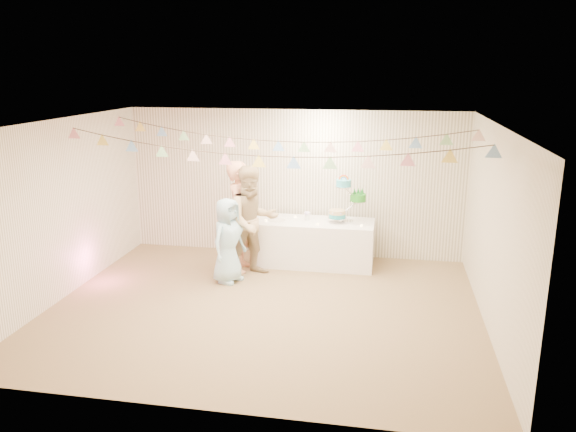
% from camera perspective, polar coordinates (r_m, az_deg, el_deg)
% --- Properties ---
extents(floor, '(6.00, 6.00, 0.00)m').
position_cam_1_polar(floor, '(8.06, -2.45, -9.31)').
color(floor, olive).
rests_on(floor, ground).
extents(ceiling, '(6.00, 6.00, 0.00)m').
position_cam_1_polar(ceiling, '(7.39, -2.67, 9.42)').
color(ceiling, silver).
rests_on(ceiling, ground).
extents(back_wall, '(6.00, 6.00, 0.00)m').
position_cam_1_polar(back_wall, '(10.01, 0.61, 3.34)').
color(back_wall, white).
rests_on(back_wall, ground).
extents(front_wall, '(6.00, 6.00, 0.00)m').
position_cam_1_polar(front_wall, '(5.34, -8.53, -7.31)').
color(front_wall, white).
rests_on(front_wall, ground).
extents(left_wall, '(5.00, 5.00, 0.00)m').
position_cam_1_polar(left_wall, '(8.77, -22.04, 0.58)').
color(left_wall, white).
rests_on(left_wall, ground).
extents(right_wall, '(5.00, 5.00, 0.00)m').
position_cam_1_polar(right_wall, '(7.56, 20.22, -1.40)').
color(right_wall, white).
rests_on(right_wall, ground).
extents(table, '(2.04, 0.82, 0.77)m').
position_cam_1_polar(table, '(9.67, 2.60, -2.71)').
color(table, white).
rests_on(table, floor).
extents(cake_stand, '(0.68, 0.40, 0.76)m').
position_cam_1_polar(cake_stand, '(9.46, 5.99, 1.52)').
color(cake_stand, silver).
rests_on(cake_stand, table).
extents(cake_bottom, '(0.31, 0.31, 0.15)m').
position_cam_1_polar(cake_bottom, '(9.49, 5.02, -0.24)').
color(cake_bottom, teal).
rests_on(cake_bottom, cake_stand).
extents(cake_middle, '(0.27, 0.27, 0.22)m').
position_cam_1_polar(cake_middle, '(9.54, 7.11, 1.46)').
color(cake_middle, '#20831C').
rests_on(cake_middle, cake_stand).
extents(cake_top_tier, '(0.25, 0.25, 0.19)m').
position_cam_1_polar(cake_top_tier, '(9.38, 5.65, 2.97)').
color(cake_top_tier, '#41B9CE').
rests_on(cake_top_tier, cake_stand).
extents(platter, '(0.31, 0.31, 0.02)m').
position_cam_1_polar(platter, '(9.61, -1.16, -0.46)').
color(platter, white).
rests_on(platter, table).
extents(posy, '(0.13, 0.13, 0.15)m').
position_cam_1_polar(posy, '(9.61, 1.95, -0.06)').
color(posy, white).
rests_on(posy, table).
extents(person_adult_a, '(0.45, 0.68, 1.85)m').
position_cam_1_polar(person_adult_a, '(9.26, -4.82, -0.04)').
color(person_adult_a, '#E59E77').
rests_on(person_adult_a, floor).
extents(person_adult_b, '(1.12, 1.08, 1.81)m').
position_cam_1_polar(person_adult_b, '(9.01, -3.62, -0.56)').
color(person_adult_b, tan).
rests_on(person_adult_b, floor).
extents(person_child, '(0.66, 0.78, 1.36)m').
position_cam_1_polar(person_child, '(8.83, -6.11, -2.49)').
color(person_child, '#A1D1E5').
rests_on(person_child, floor).
extents(bunting_back, '(5.60, 1.10, 0.40)m').
position_cam_1_polar(bunting_back, '(8.48, -0.98, 8.44)').
color(bunting_back, pink).
rests_on(bunting_back, ceiling).
extents(bunting_front, '(5.60, 0.90, 0.36)m').
position_cam_1_polar(bunting_front, '(7.22, -3.00, 7.06)').
color(bunting_front, '#72A5E5').
rests_on(bunting_front, ceiling).
extents(tealight_0, '(0.04, 0.04, 0.03)m').
position_cam_1_polar(tealight_0, '(9.55, -2.26, -0.44)').
color(tealight_0, '#FFD88C').
rests_on(tealight_0, table).
extents(tealight_1, '(0.04, 0.04, 0.03)m').
position_cam_1_polar(tealight_1, '(9.78, 0.73, -0.06)').
color(tealight_1, '#FFD88C').
rests_on(tealight_1, table).
extents(tealight_2, '(0.04, 0.04, 0.03)m').
position_cam_1_polar(tealight_2, '(9.33, 3.05, -0.81)').
color(tealight_2, '#FFD88C').
rests_on(tealight_2, table).
extents(tealight_3, '(0.04, 0.04, 0.03)m').
position_cam_1_polar(tealight_3, '(9.73, 4.84, -0.19)').
color(tealight_3, '#FFD88C').
rests_on(tealight_3, table).
extents(tealight_4, '(0.04, 0.04, 0.03)m').
position_cam_1_polar(tealight_4, '(9.31, 7.48, -0.96)').
color(tealight_4, '#FFD88C').
rests_on(tealight_4, table).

